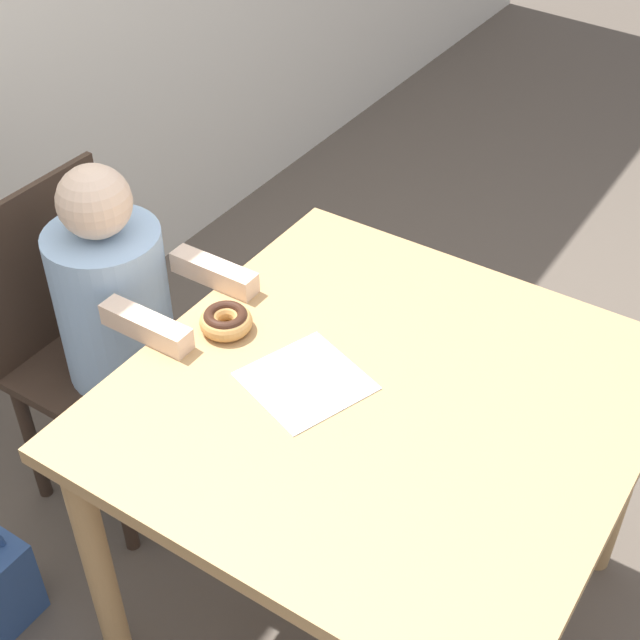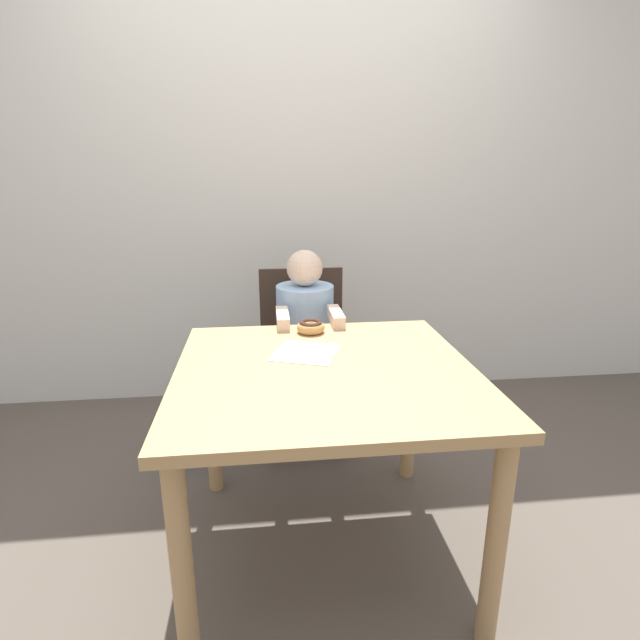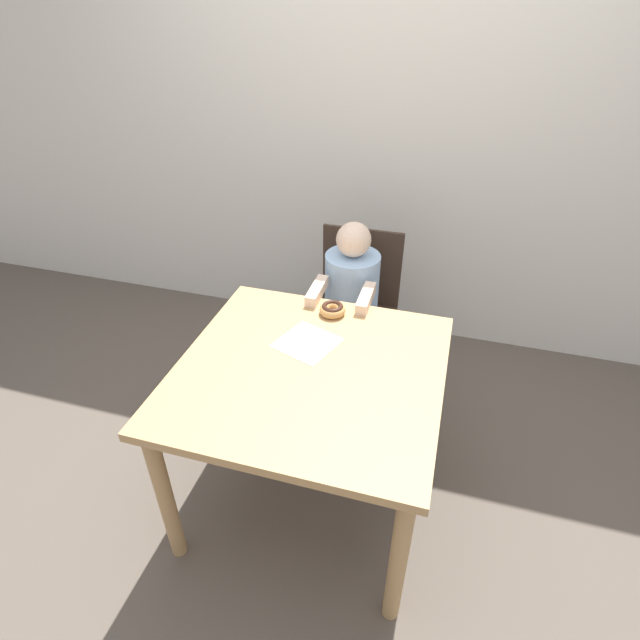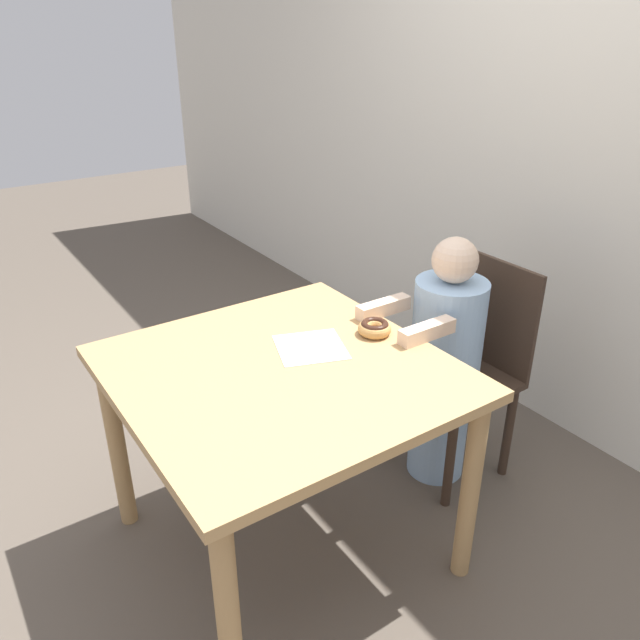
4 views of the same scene
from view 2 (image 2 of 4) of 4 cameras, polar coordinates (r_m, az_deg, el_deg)
name	(u,v)px [view 2 (image 2 of 4)]	position (r m, az deg, el deg)	size (l,w,h in m)	color
ground_plane	(325,548)	(2.03, 0.57, -24.64)	(12.00, 12.00, 0.00)	brown
wall_back	(295,186)	(2.93, -2.91, 15.08)	(8.00, 0.05, 2.50)	silver
dining_table	(325,396)	(1.68, 0.63, -8.65)	(0.98, 0.96, 0.72)	tan
chair	(304,354)	(2.50, -1.89, -3.95)	(0.42, 0.39, 0.87)	#38281E
child_figure	(305,355)	(2.38, -1.67, -4.05)	(0.28, 0.46, 0.99)	#99BCE0
donut	(311,326)	(1.98, -1.06, -0.74)	(0.11, 0.11, 0.05)	tan
napkin	(305,353)	(1.77, -1.70, -3.75)	(0.27, 0.27, 0.00)	white
handbag	(193,430)	(2.55, -14.30, -12.07)	(0.26, 0.11, 0.34)	#2D4C84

